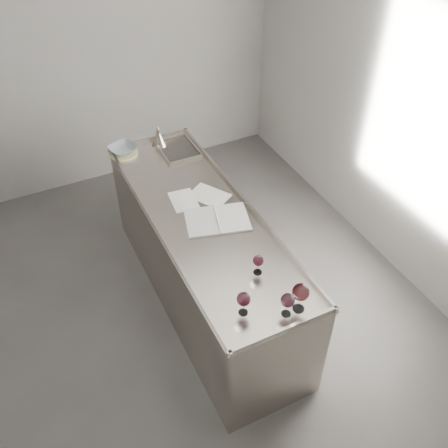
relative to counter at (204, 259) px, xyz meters
name	(u,v)px	position (x,y,z in m)	size (l,w,h in m)	color
room_shell	(147,210)	(-0.50, -0.30, 0.93)	(4.54, 5.04, 2.84)	#4A4745
counter	(204,259)	(0.00, 0.00, 0.00)	(0.77, 2.42, 0.97)	#9E968E
wine_glass_left	(244,300)	(-0.16, -0.96, 0.59)	(0.09, 0.09, 0.17)	white
wine_glass_middle	(288,301)	(0.08, -1.08, 0.59)	(0.09, 0.09, 0.17)	white
wine_glass_right	(301,293)	(0.17, -1.08, 0.62)	(0.11, 0.11, 0.21)	white
wine_glass_small	(258,261)	(0.09, -0.70, 0.57)	(0.07, 0.07, 0.15)	white
notebook	(217,220)	(0.08, -0.10, 0.47)	(0.54, 0.44, 0.02)	silver
loose_paper_top	(209,196)	(0.15, 0.20, 0.47)	(0.22, 0.31, 0.00)	silver
loose_paper_under	(184,200)	(-0.06, 0.23, 0.47)	(0.19, 0.27, 0.00)	silver
trivet	(124,153)	(-0.28, 1.08, 0.48)	(0.25, 0.25, 0.02)	#D1CA87
ceramic_bowl	(123,149)	(-0.28, 1.08, 0.52)	(0.24, 0.24, 0.06)	#8C9FA3
wine_funnel	(159,139)	(0.06, 1.08, 0.53)	(0.14, 0.14, 0.21)	#9E988D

